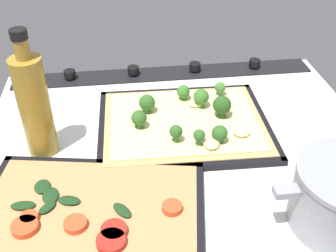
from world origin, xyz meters
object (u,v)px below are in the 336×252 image
(veggie_pizza_back, at_px, (89,211))
(broccoli_pizza, at_px, (186,120))
(baking_tray_front, at_px, (184,126))
(baking_tray_back, at_px, (91,212))
(oil_bottle, at_px, (34,105))

(veggie_pizza_back, bearing_deg, broccoli_pizza, -131.18)
(baking_tray_front, height_order, broccoli_pizza, broccoli_pizza)
(baking_tray_back, bearing_deg, broccoli_pizza, -131.45)
(veggie_pizza_back, distance_m, oil_bottle, 0.22)
(baking_tray_front, height_order, veggie_pizza_back, veggie_pizza_back)
(oil_bottle, bearing_deg, baking_tray_back, 118.06)
(broccoli_pizza, distance_m, baking_tray_back, 0.28)
(veggie_pizza_back, relative_size, oil_bottle, 1.51)
(baking_tray_back, bearing_deg, veggie_pizza_back, 66.44)
(baking_tray_front, distance_m, baking_tray_back, 0.28)
(baking_tray_front, distance_m, veggie_pizza_back, 0.29)
(broccoli_pizza, height_order, oil_bottle, oil_bottle)
(baking_tray_front, relative_size, baking_tray_back, 0.89)
(baking_tray_back, bearing_deg, oil_bottle, -61.94)
(baking_tray_front, relative_size, veggie_pizza_back, 0.96)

